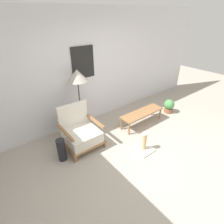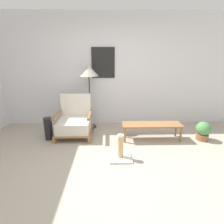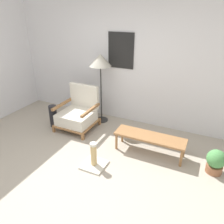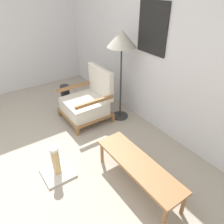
# 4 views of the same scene
# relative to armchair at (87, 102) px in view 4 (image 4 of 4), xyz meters

# --- Properties ---
(ground_plane) EXTENTS (14.00, 14.00, 0.00)m
(ground_plane) POSITION_rel_armchair_xyz_m (0.79, -1.43, -0.32)
(ground_plane) COLOR #A89E8E
(wall_back) EXTENTS (8.00, 0.09, 2.70)m
(wall_back) POSITION_rel_armchair_xyz_m (0.79, 0.83, 1.03)
(wall_back) COLOR silver
(wall_back) RESTS_ON ground_plane
(armchair) EXTENTS (0.75, 0.74, 0.88)m
(armchair) POSITION_rel_armchair_xyz_m (0.00, 0.00, 0.00)
(armchair) COLOR olive
(armchair) RESTS_ON ground_plane
(floor_lamp) EXTENTS (0.45, 0.45, 1.51)m
(floor_lamp) POSITION_rel_armchair_xyz_m (0.30, 0.49, 1.00)
(floor_lamp) COLOR #2D2D2D
(floor_lamp) RESTS_ON ground_plane
(coffee_table) EXTENTS (1.22, 0.36, 0.35)m
(coffee_table) POSITION_rel_armchair_xyz_m (1.64, -0.25, -0.01)
(coffee_table) COLOR olive
(coffee_table) RESTS_ON ground_plane
(vase) EXTENTS (0.17, 0.17, 0.48)m
(vase) POSITION_rel_armchair_xyz_m (-0.52, -0.18, -0.08)
(vase) COLOR black
(vase) RESTS_ON ground_plane
(scratching_post) EXTENTS (0.38, 0.38, 0.43)m
(scratching_post) POSITION_rel_armchair_xyz_m (0.94, -0.98, -0.20)
(scratching_post) COLOR beige
(scratching_post) RESTS_ON ground_plane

